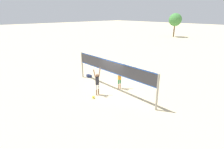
{
  "coord_description": "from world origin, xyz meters",
  "views": [
    {
      "loc": [
        9.71,
        -9.09,
        6.11
      ],
      "look_at": [
        0.0,
        0.0,
        1.39
      ],
      "focal_mm": 28.0,
      "sensor_mm": 36.0,
      "label": 1
    }
  ],
  "objects_px": {
    "volleyball_net": "(112,70)",
    "player_spiker": "(97,81)",
    "player_blocker": "(120,77)",
    "gear_bag": "(89,76)",
    "volleyball": "(93,97)",
    "tree_left_cluster": "(175,20)"
  },
  "relations": [
    {
      "from": "volleyball_net",
      "to": "player_spiker",
      "type": "relative_size",
      "value": 4.0
    },
    {
      "from": "player_blocker",
      "to": "gear_bag",
      "type": "xyz_separation_m",
      "value": [
        -4.04,
        -0.24,
        -0.95
      ]
    },
    {
      "from": "player_spiker",
      "to": "gear_bag",
      "type": "bearing_deg",
      "value": 63.15
    },
    {
      "from": "player_blocker",
      "to": "volleyball",
      "type": "bearing_deg",
      "value": -0.85
    },
    {
      "from": "volleyball_net",
      "to": "tree_left_cluster",
      "type": "bearing_deg",
      "value": 111.21
    },
    {
      "from": "volleyball_net",
      "to": "player_spiker",
      "type": "bearing_deg",
      "value": -95.97
    },
    {
      "from": "volleyball",
      "to": "player_spiker",
      "type": "bearing_deg",
      "value": 113.27
    },
    {
      "from": "player_spiker",
      "to": "volleyball",
      "type": "bearing_deg",
      "value": -156.73
    },
    {
      "from": "player_spiker",
      "to": "gear_bag",
      "type": "distance_m",
      "value": 4.31
    },
    {
      "from": "player_spiker",
      "to": "tree_left_cluster",
      "type": "distance_m",
      "value": 39.33
    },
    {
      "from": "volleyball",
      "to": "gear_bag",
      "type": "bearing_deg",
      "value": 147.93
    },
    {
      "from": "volleyball",
      "to": "player_blocker",
      "type": "bearing_deg",
      "value": 89.15
    },
    {
      "from": "volleyball_net",
      "to": "gear_bag",
      "type": "xyz_separation_m",
      "value": [
        -3.88,
        0.47,
        -1.67
      ]
    },
    {
      "from": "gear_bag",
      "to": "volleyball",
      "type": "bearing_deg",
      "value": -32.07
    },
    {
      "from": "gear_bag",
      "to": "tree_left_cluster",
      "type": "distance_m",
      "value": 36.49
    },
    {
      "from": "player_blocker",
      "to": "player_spiker",
      "type": "bearing_deg",
      "value": -8.14
    },
    {
      "from": "volleyball_net",
      "to": "player_blocker",
      "type": "height_order",
      "value": "volleyball_net"
    },
    {
      "from": "volleyball",
      "to": "gear_bag",
      "type": "relative_size",
      "value": 0.38
    },
    {
      "from": "volleyball_net",
      "to": "player_blocker",
      "type": "relative_size",
      "value": 4.26
    },
    {
      "from": "volleyball",
      "to": "tree_left_cluster",
      "type": "xyz_separation_m",
      "value": [
        -13.84,
        37.39,
        4.26
      ]
    },
    {
      "from": "gear_bag",
      "to": "player_spiker",
      "type": "bearing_deg",
      "value": -26.85
    },
    {
      "from": "volleyball_net",
      "to": "volleyball",
      "type": "bearing_deg",
      "value": -86.72
    }
  ]
}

